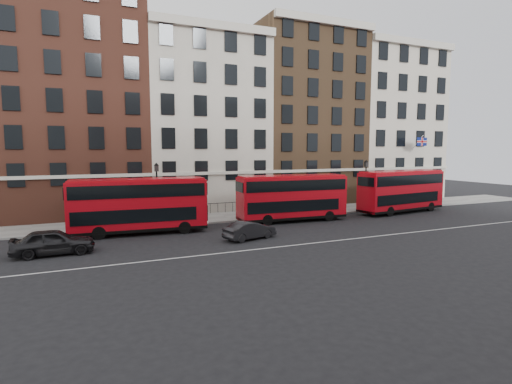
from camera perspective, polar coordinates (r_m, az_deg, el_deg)
name	(u,v)px	position (r m, az deg, el deg)	size (l,w,h in m)	color
ground	(272,240)	(29.29, 2.34, -6.89)	(120.00, 120.00, 0.00)	black
pavement	(225,217)	(38.81, -4.45, -3.55)	(80.00, 5.00, 0.15)	gray
kerb	(234,221)	(36.49, -3.16, -4.16)	(80.00, 0.30, 0.16)	gray
road_centre_line	(285,246)	(27.55, 4.18, -7.73)	(70.00, 0.12, 0.01)	white
building_terrace	(200,116)	(45.35, -8.04, 10.69)	(64.00, 11.95, 22.00)	beige
bus_b	(139,204)	(32.32, -16.44, -1.71)	(10.48, 3.25, 4.34)	red
bus_c	(292,197)	(36.51, 5.14, -0.68)	(10.23, 3.02, 4.25)	red
bus_d	(401,190)	(44.16, 20.02, 0.25)	(10.65, 3.81, 4.38)	red
car_rear	(53,242)	(28.21, -26.98, -6.36)	(1.94, 4.82, 1.64)	black
car_front	(250,230)	(29.50, -0.89, -5.46)	(1.42, 4.06, 1.34)	black
lamp_post_left	(157,191)	(34.92, -13.95, 0.17)	(0.44, 0.44, 5.33)	black
lamp_post_right	(366,182)	(44.17, 15.39, 1.35)	(0.44, 0.44, 5.33)	black
traffic_light	(410,186)	(47.84, 21.11, 0.75)	(0.25, 0.45, 3.27)	black
iron_railings	(218,208)	(40.78, -5.47, -2.27)	(6.60, 0.06, 1.00)	black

